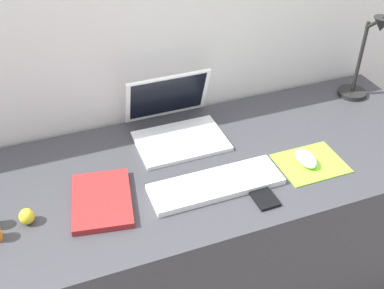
% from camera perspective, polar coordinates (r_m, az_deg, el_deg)
% --- Properties ---
extents(back_wall, '(2.99, 0.05, 1.48)m').
position_cam_1_polar(back_wall, '(1.80, -4.27, 4.12)').
color(back_wall, silver).
rests_on(back_wall, ground_plane).
extents(desk, '(1.79, 0.64, 0.74)m').
position_cam_1_polar(desk, '(1.78, -0.20, -11.92)').
color(desk, '#38383D').
rests_on(desk, ground_plane).
extents(laptop, '(0.30, 0.28, 0.20)m').
position_cam_1_polar(laptop, '(1.64, -2.09, 2.88)').
color(laptop, white).
rests_on(laptop, desk).
extents(keyboard, '(0.41, 0.13, 0.02)m').
position_cam_1_polar(keyboard, '(1.45, 2.92, -4.82)').
color(keyboard, white).
rests_on(keyboard, desk).
extents(mousepad, '(0.21, 0.17, 0.00)m').
position_cam_1_polar(mousepad, '(1.58, 14.08, -2.22)').
color(mousepad, '#8CDB33').
rests_on(mousepad, desk).
extents(mouse, '(0.06, 0.10, 0.03)m').
position_cam_1_polar(mouse, '(1.57, 13.56, -1.66)').
color(mouse, white).
rests_on(mouse, mousepad).
extents(cell_phone, '(0.07, 0.13, 0.01)m').
position_cam_1_polar(cell_phone, '(1.44, 8.32, -5.90)').
color(cell_phone, black).
rests_on(cell_phone, desk).
extents(desk_lamp, '(0.11, 0.15, 0.35)m').
position_cam_1_polar(desk_lamp, '(1.90, 20.11, 9.50)').
color(desk_lamp, black).
rests_on(desk_lamp, desk).
extents(notebook_pad, '(0.21, 0.27, 0.02)m').
position_cam_1_polar(notebook_pad, '(1.42, -10.79, -6.60)').
color(notebook_pad, maroon).
rests_on(notebook_pad, desk).
extents(toy_figurine_yellow, '(0.04, 0.04, 0.05)m').
position_cam_1_polar(toy_figurine_yellow, '(1.41, -19.27, -8.17)').
color(toy_figurine_yellow, yellow).
rests_on(toy_figurine_yellow, desk).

